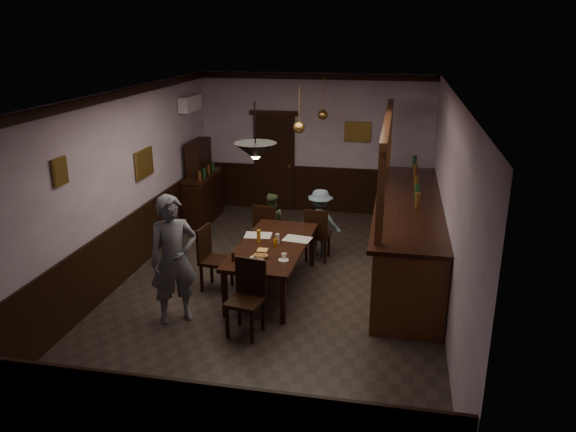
% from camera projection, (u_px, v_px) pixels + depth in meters
% --- Properties ---
extents(room, '(5.01, 8.01, 3.01)m').
position_uv_depth(room, '(276.00, 196.00, 8.38)').
color(room, '#2D2621').
rests_on(room, ground).
extents(dining_table, '(1.10, 2.24, 0.75)m').
position_uv_depth(dining_table, '(273.00, 248.00, 8.58)').
color(dining_table, black).
rests_on(dining_table, ground).
extents(chair_far_left, '(0.47, 0.47, 0.97)m').
position_uv_depth(chair_far_left, '(267.00, 228.00, 9.91)').
color(chair_far_left, black).
rests_on(chair_far_left, ground).
extents(chair_far_right, '(0.44, 0.44, 0.95)m').
position_uv_depth(chair_far_right, '(317.00, 232.00, 9.70)').
color(chair_far_right, black).
rests_on(chair_far_right, ground).
extents(chair_near, '(0.51, 0.51, 1.01)m').
position_uv_depth(chair_near, '(247.00, 293.00, 7.41)').
color(chair_near, black).
rests_on(chair_near, ground).
extents(chair_side, '(0.49, 0.49, 1.01)m').
position_uv_depth(chair_side, '(211.00, 255.00, 8.66)').
color(chair_side, black).
rests_on(chair_side, ground).
extents(person_standing, '(0.79, 0.73, 1.81)m').
position_uv_depth(person_standing, '(174.00, 260.00, 7.60)').
color(person_standing, slate).
rests_on(person_standing, ground).
extents(person_seated_left, '(0.57, 0.47, 1.08)m').
position_uv_depth(person_seated_left, '(271.00, 222.00, 10.16)').
color(person_seated_left, '#485533').
rests_on(person_seated_left, ground).
extents(person_seated_right, '(0.84, 0.56, 1.22)m').
position_uv_depth(person_seated_right, '(320.00, 223.00, 9.93)').
color(person_seated_right, slate).
rests_on(person_seated_right, ground).
extents(newspaper_left, '(0.45, 0.34, 0.01)m').
position_uv_depth(newspaper_left, '(258.00, 235.00, 8.91)').
color(newspaper_left, silver).
rests_on(newspaper_left, dining_table).
extents(newspaper_right, '(0.46, 0.36, 0.01)m').
position_uv_depth(newspaper_right, '(297.00, 239.00, 8.76)').
color(newspaper_right, silver).
rests_on(newspaper_right, dining_table).
extents(napkin, '(0.16, 0.16, 0.00)m').
position_uv_depth(napkin, '(262.00, 250.00, 8.34)').
color(napkin, '#E3B653').
rests_on(napkin, dining_table).
extents(saucer, '(0.15, 0.15, 0.01)m').
position_uv_depth(saucer, '(283.00, 260.00, 7.96)').
color(saucer, white).
rests_on(saucer, dining_table).
extents(coffee_cup, '(0.08, 0.08, 0.07)m').
position_uv_depth(coffee_cup, '(284.00, 256.00, 7.99)').
color(coffee_cup, white).
rests_on(coffee_cup, saucer).
extents(pastry_plate, '(0.22, 0.22, 0.01)m').
position_uv_depth(pastry_plate, '(257.00, 258.00, 8.03)').
color(pastry_plate, white).
rests_on(pastry_plate, dining_table).
extents(pastry_ring_a, '(0.13, 0.13, 0.04)m').
position_uv_depth(pastry_ring_a, '(257.00, 255.00, 8.05)').
color(pastry_ring_a, '#C68C47').
rests_on(pastry_ring_a, pastry_plate).
extents(pastry_ring_b, '(0.13, 0.13, 0.04)m').
position_uv_depth(pastry_ring_b, '(264.00, 256.00, 8.03)').
color(pastry_ring_b, '#C68C47').
rests_on(pastry_ring_b, pastry_plate).
extents(soda_can, '(0.07, 0.07, 0.12)m').
position_uv_depth(soda_can, '(276.00, 243.00, 8.46)').
color(soda_can, orange).
rests_on(soda_can, dining_table).
extents(beer_glass, '(0.06, 0.06, 0.20)m').
position_uv_depth(beer_glass, '(259.00, 236.00, 8.61)').
color(beer_glass, '#BF721E').
rests_on(beer_glass, dining_table).
extents(water_glass, '(0.06, 0.06, 0.15)m').
position_uv_depth(water_glass, '(278.00, 239.00, 8.58)').
color(water_glass, silver).
rests_on(water_glass, dining_table).
extents(pepper_mill, '(0.04, 0.04, 0.14)m').
position_uv_depth(pepper_mill, '(233.00, 257.00, 7.91)').
color(pepper_mill, black).
rests_on(pepper_mill, dining_table).
extents(sideboard, '(0.46, 1.29, 1.71)m').
position_uv_depth(sideboard, '(202.00, 189.00, 11.71)').
color(sideboard, black).
rests_on(sideboard, ground).
extents(bar_counter, '(1.07, 4.62, 2.58)m').
position_uv_depth(bar_counter, '(407.00, 234.00, 9.25)').
color(bar_counter, '#4C2C14').
rests_on(bar_counter, ground).
extents(door_back, '(0.90, 0.06, 2.10)m').
position_uv_depth(door_back, '(274.00, 163.00, 12.36)').
color(door_back, black).
rests_on(door_back, ground).
extents(ac_unit, '(0.20, 0.85, 0.30)m').
position_uv_depth(ac_unit, '(190.00, 103.00, 11.21)').
color(ac_unit, white).
rests_on(ac_unit, ground).
extents(picture_left_small, '(0.04, 0.28, 0.36)m').
position_uv_depth(picture_left_small, '(60.00, 172.00, 7.14)').
color(picture_left_small, olive).
rests_on(picture_left_small, ground).
extents(picture_left_large, '(0.04, 0.62, 0.48)m').
position_uv_depth(picture_left_large, '(144.00, 163.00, 9.51)').
color(picture_left_large, olive).
rests_on(picture_left_large, ground).
extents(picture_back, '(0.55, 0.04, 0.42)m').
position_uv_depth(picture_back, '(358.00, 132.00, 11.80)').
color(picture_back, olive).
rests_on(picture_back, ground).
extents(pendant_iron, '(0.56, 0.56, 0.75)m').
position_uv_depth(pendant_iron, '(255.00, 151.00, 7.31)').
color(pendant_iron, black).
rests_on(pendant_iron, ground).
extents(pendant_brass_mid, '(0.20, 0.20, 0.81)m').
position_uv_depth(pendant_brass_mid, '(299.00, 127.00, 9.40)').
color(pendant_brass_mid, '#BF8C3F').
rests_on(pendant_brass_mid, ground).
extents(pendant_brass_far, '(0.20, 0.20, 0.81)m').
position_uv_depth(pendant_brass_far, '(323.00, 115.00, 10.75)').
color(pendant_brass_far, '#BF8C3F').
rests_on(pendant_brass_far, ground).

